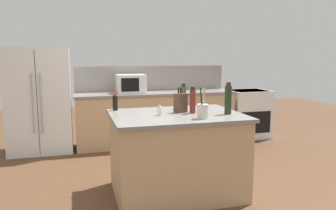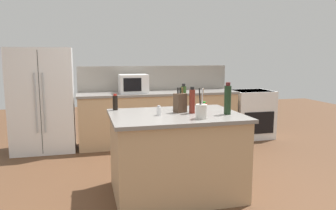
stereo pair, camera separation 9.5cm
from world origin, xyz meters
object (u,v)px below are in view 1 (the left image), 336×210
Objects in this scene: hot_sauce_bottle at (205,109)px; soy_sauce_bottle at (115,103)px; range_oven at (248,113)px; olive_oil_bottle at (183,97)px; utensil_crock at (203,111)px; knife_block at (181,103)px; refrigerator at (40,100)px; wine_bottle at (228,99)px; microwave at (131,84)px; vinegar_bottle at (193,101)px; salt_shaker at (160,111)px.

hot_sauce_bottle is 0.79× the size of soy_sauce_bottle.
soy_sauce_bottle is (-2.79, -1.76, 0.56)m from range_oven.
olive_oil_bottle is at bearing -136.40° from range_oven.
utensil_crock is 2.09× the size of hot_sauce_bottle.
knife_block is (-2.07, -2.11, 0.59)m from range_oven.
refrigerator reaches higher than olive_oil_bottle.
olive_oil_bottle is 0.84m from soy_sauce_bottle.
wine_bottle reaches higher than soy_sauce_bottle.
wine_bottle is at bearing -73.28° from microwave.
hot_sauce_bottle is at bearing -79.74° from microwave.
vinegar_bottle reaches higher than hot_sauce_bottle.
vinegar_bottle is 2.77× the size of salt_shaker.
hot_sauce_bottle is at bearing -15.30° from salt_shaker.
utensil_crock is at bearing -90.96° from olive_oil_bottle.
vinegar_bottle reaches higher than knife_block.
salt_shaker is 0.50m from hot_sauce_bottle.
wine_bottle reaches higher than olive_oil_bottle.
knife_block is 0.96× the size of vinegar_bottle.
olive_oil_bottle reaches higher than hot_sauce_bottle.
vinegar_bottle is at bearing 88.35° from utensil_crock.
microwave is 1.37× the size of wine_bottle.
soy_sauce_bottle is (-0.71, 0.35, -0.02)m from knife_block.
vinegar_bottle is 1.97× the size of hot_sauce_bottle.
soy_sauce_bottle is (-0.83, 0.44, -0.05)m from vinegar_bottle.
olive_oil_bottle reaches higher than knife_block.
range_oven is (3.82, -0.05, -0.39)m from refrigerator.
wine_bottle is at bearing -47.31° from refrigerator.
wine_bottle is at bearing -26.77° from soy_sauce_bottle.
refrigerator reaches higher than wine_bottle.
soy_sauce_bottle is at bearing 152.28° from vinegar_bottle.
olive_oil_bottle is at bearing -6.97° from soy_sauce_bottle.
refrigerator is at bearing 122.58° from salt_shaker.
wine_bottle is 0.30m from hot_sauce_bottle.
wine_bottle reaches higher than microwave.
range_oven is 4.72× the size of soy_sauce_bottle.
salt_shaker is at bearing 164.70° from hot_sauce_bottle.
olive_oil_bottle is at bearing 89.04° from utensil_crock.
vinegar_bottle is at bearing -50.34° from refrigerator.
refrigerator reaches higher than soy_sauce_bottle.
wine_bottle is 1.84× the size of soy_sauce_bottle.
utensil_crock reaches higher than soy_sauce_bottle.
soy_sauce_bottle is at bearing 132.07° from knife_block.
refrigerator is 3.84m from range_oven.
utensil_crock is 1.06× the size of vinegar_bottle.
range_oven is 8.43× the size of salt_shaker.
wine_bottle is at bearing 2.28° from hot_sauce_bottle.
soy_sauce_bottle is (-0.82, 0.77, 0.01)m from utensil_crock.
range_oven is 2.92m from wine_bottle.
range_oven is at bearing 32.29° from soy_sauce_bottle.
refrigerator is 5.93× the size of knife_block.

